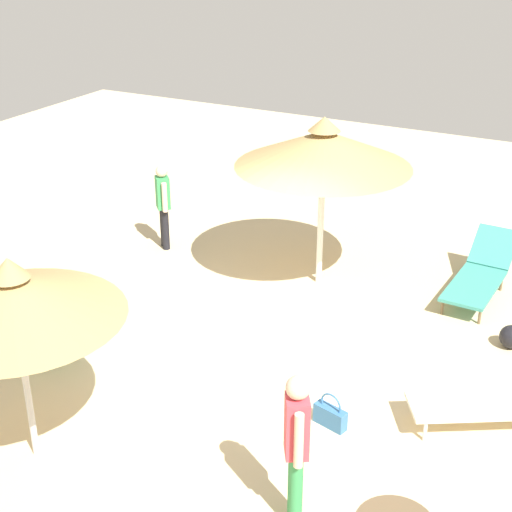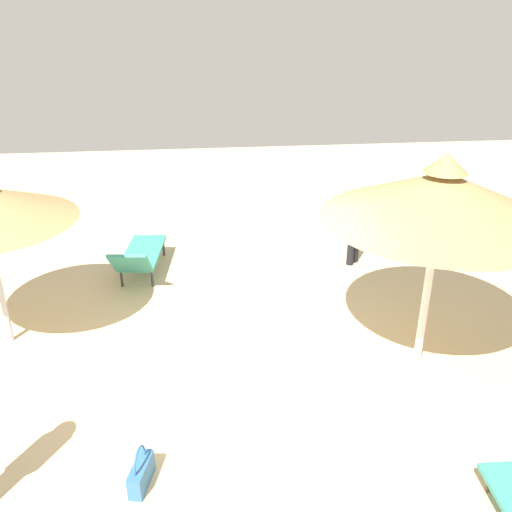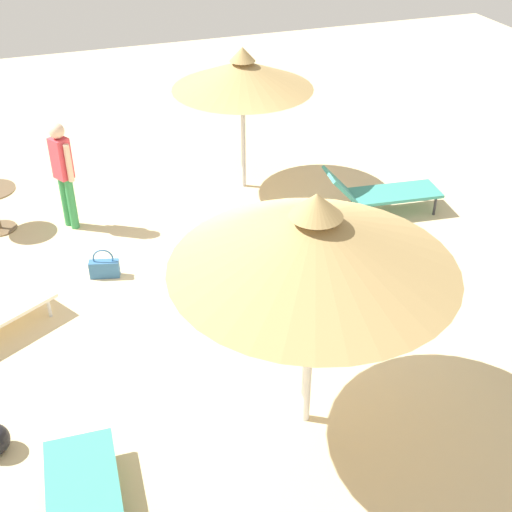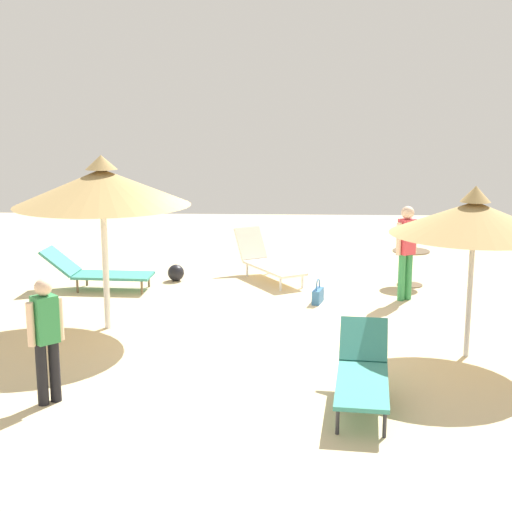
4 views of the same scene
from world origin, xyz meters
TOP-DOWN VIEW (x-y plane):
  - ground at (0.00, 0.00)m, footprint 24.00×24.00m
  - parasol_umbrella_near_right at (2.36, 0.02)m, footprint 2.71×2.71m
  - parasol_umbrella_far_right at (-3.01, 1.12)m, footprint 2.28×2.28m
  - lounge_chair_front at (-1.38, 2.86)m, footprint 0.80×1.94m
  - lounge_chair_back at (-0.07, -3.37)m, footprint 1.53×2.03m
  - lounge_chair_edge at (3.15, -2.37)m, footprint 2.09×0.77m
  - person_standing_near_left at (2.34, 2.99)m, footprint 0.35×0.34m
  - person_standing_center at (-2.60, -1.87)m, footprint 0.40×0.32m
  - handbag at (-1.03, -1.59)m, footprint 0.24×0.43m
  - beach_ball at (1.74, -3.13)m, footprint 0.33×0.33m

SIDE VIEW (x-z plane):
  - ground at x=0.00m, z-range -0.10..0.00m
  - handbag at x=-1.03m, z-range -0.08..0.37m
  - beach_ball at x=1.74m, z-range 0.00..0.33m
  - lounge_chair_edge at x=3.15m, z-range -0.03..0.75m
  - lounge_chair_back at x=-0.07m, z-range -0.08..0.85m
  - lounge_chair_front at x=-1.38m, z-range -0.01..0.81m
  - person_standing_near_left at x=2.34m, z-range 0.09..1.62m
  - person_standing_center at x=-2.60m, z-range 0.12..1.83m
  - parasol_umbrella_far_right at x=-3.01m, z-range 0.77..3.18m
  - parasol_umbrella_near_right at x=2.36m, z-range 0.88..3.61m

